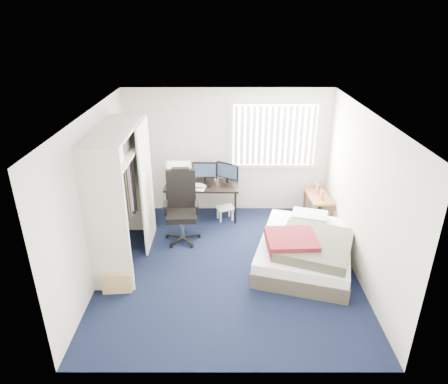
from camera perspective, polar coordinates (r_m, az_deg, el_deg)
ground at (r=6.60m, az=0.65°, el=-10.53°), size 4.20×4.20×0.00m
room_shell at (r=5.87m, az=0.71°, el=1.65°), size 4.20×4.20×4.20m
window_assembly at (r=7.83m, az=7.22°, el=8.02°), size 1.72×0.09×1.32m
closet at (r=6.38m, az=-14.51°, el=1.21°), size 0.64×1.84×2.22m
desk at (r=7.80m, az=-3.12°, el=1.41°), size 1.46×0.70×1.16m
office_chair at (r=7.15m, az=-6.04°, el=-3.04°), size 0.65×0.65×1.31m
footstool at (r=7.88m, az=0.15°, el=-2.57°), size 0.40×0.36×0.27m
nightstand at (r=7.92m, az=13.32°, el=-0.85°), size 0.45×0.83×0.74m
bed at (r=6.67m, az=11.55°, el=-7.89°), size 1.90×2.23×0.63m
pine_box at (r=6.27m, az=-14.90°, el=-11.86°), size 0.44×0.35×0.32m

